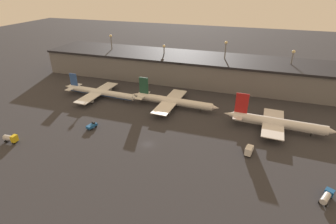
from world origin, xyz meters
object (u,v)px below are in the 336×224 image
service_vehicle_1 (327,196)px  airplane_2 (277,123)px  airplane_1 (173,101)px  service_vehicle_3 (92,126)px  service_vehicle_2 (11,138)px  service_vehicle_0 (249,150)px  airplane_0 (100,92)px

service_vehicle_1 → airplane_2: bearing=45.4°
airplane_1 → service_vehicle_3: bearing=-127.7°
service_vehicle_2 → service_vehicle_0: bearing=11.3°
airplane_1 → airplane_2: (48.15, -7.81, 0.31)m
airplane_2 → service_vehicle_2: 107.55m
service_vehicle_0 → service_vehicle_3: service_vehicle_0 is taller
airplane_1 → airplane_2: size_ratio=1.02×
airplane_2 → service_vehicle_0: (-9.95, -21.78, -1.59)m
airplane_0 → service_vehicle_1: bearing=-20.9°
airplane_0 → airplane_1: bearing=4.0°
airplane_2 → airplane_0: bearing=178.4°
service_vehicle_3 → airplane_1: bearing=-27.0°
airplane_1 → service_vehicle_1: size_ratio=6.75×
service_vehicle_1 → service_vehicle_3: size_ratio=1.35×
airplane_0 → service_vehicle_2: airplane_0 is taller
service_vehicle_0 → service_vehicle_2: bearing=113.5°
airplane_0 → service_vehicle_1: size_ratio=6.82×
airplane_0 → service_vehicle_0: 84.34m
service_vehicle_0 → service_vehicle_2: service_vehicle_0 is taller
service_vehicle_1 → service_vehicle_2: (-111.20, -4.66, 0.23)m
airplane_0 → service_vehicle_3: (14.48, -30.22, -1.68)m
airplane_2 → service_vehicle_1: bearing=-69.0°
service_vehicle_0 → service_vehicle_1: bearing=-115.4°
airplane_0 → airplane_2: (89.23, -6.96, 0.56)m
airplane_2 → service_vehicle_1: (12.43, -37.88, -1.92)m
service_vehicle_2 → service_vehicle_3: size_ratio=1.13×
service_vehicle_0 → service_vehicle_1: (22.38, -16.10, -0.33)m
service_vehicle_0 → service_vehicle_2: (-88.82, -20.76, -0.10)m
airplane_1 → service_vehicle_3: (-26.59, -31.06, -1.93)m
airplane_0 → service_vehicle_3: size_ratio=9.21×
airplane_0 → service_vehicle_2: bearing=-98.1°
service_vehicle_2 → service_vehicle_3: 30.81m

